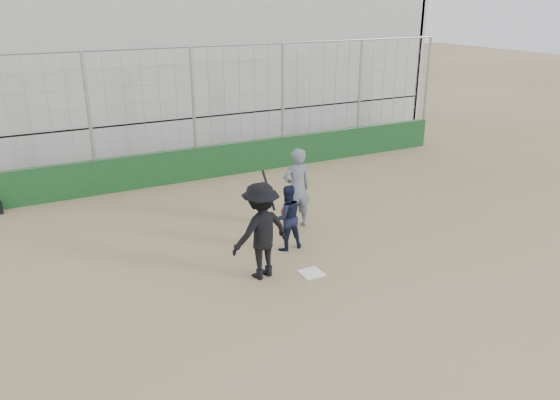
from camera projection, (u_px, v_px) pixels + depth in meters
name	position (u px, v px, depth m)	size (l,w,h in m)	color
ground	(311.00, 273.00, 11.21)	(90.00, 90.00, 0.00)	brown
home_plate	(311.00, 273.00, 11.20)	(0.44, 0.44, 0.02)	white
backstop	(196.00, 149.00, 16.70)	(18.10, 0.25, 4.04)	#113717
bleachers	(149.00, 67.00, 20.13)	(20.25, 6.70, 6.98)	gray
batter_at_plate	(261.00, 231.00, 10.78)	(1.41, 0.98, 2.11)	black
catcher_crouched	(287.00, 228.00, 12.11)	(0.74, 0.58, 1.04)	black
umpire	(297.00, 192.00, 13.19)	(0.73, 0.48, 1.80)	slate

